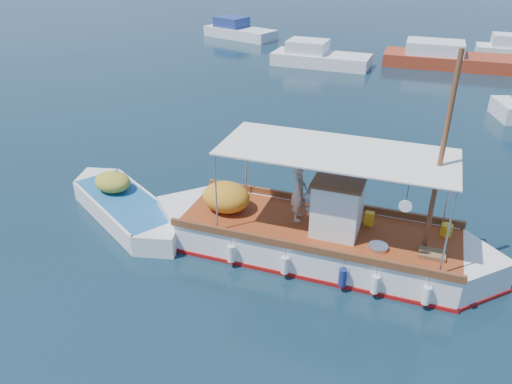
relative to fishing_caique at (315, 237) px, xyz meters
The scene contains 6 objects.
ground 0.93m from the fishing_caique, 159.10° to the left, with size 160.00×160.00×0.00m, color black.
fishing_caique is the anchor object (origin of this frame).
dinghy 6.22m from the fishing_caique, behind, with size 5.51×3.20×1.46m.
bg_boat_nw 21.86m from the fishing_caique, 112.33° to the left, with size 6.67×3.24×1.80m.
bg_boat_n 24.10m from the fishing_caique, 91.26° to the left, with size 9.43×4.40×1.80m.
bg_boat_far_w 31.26m from the fishing_caique, 124.59° to the left, with size 6.39×3.22×1.80m.
Camera 1 is at (4.92, -11.35, 8.26)m, focal length 35.00 mm.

